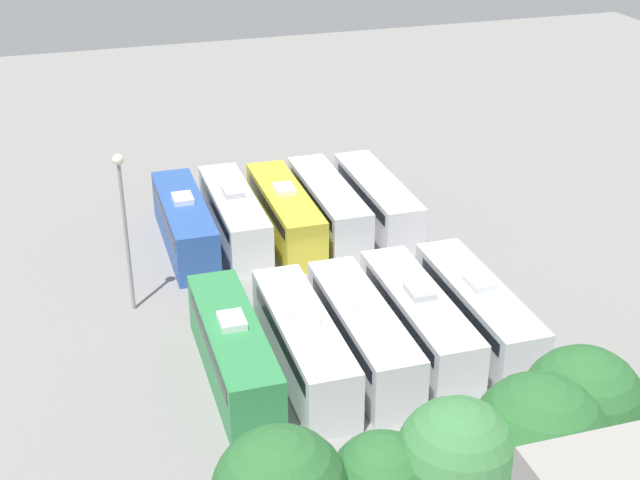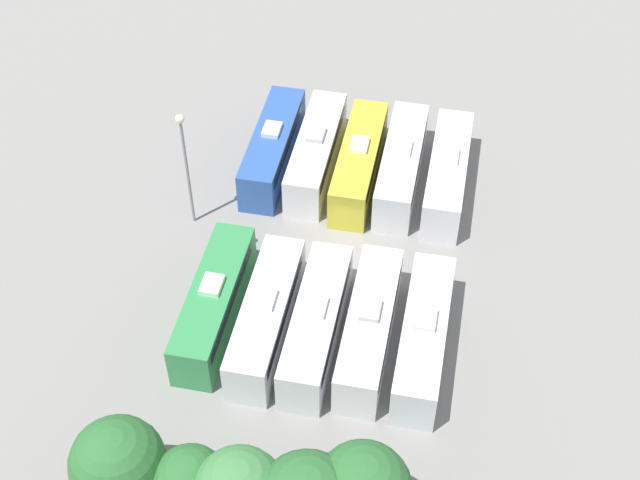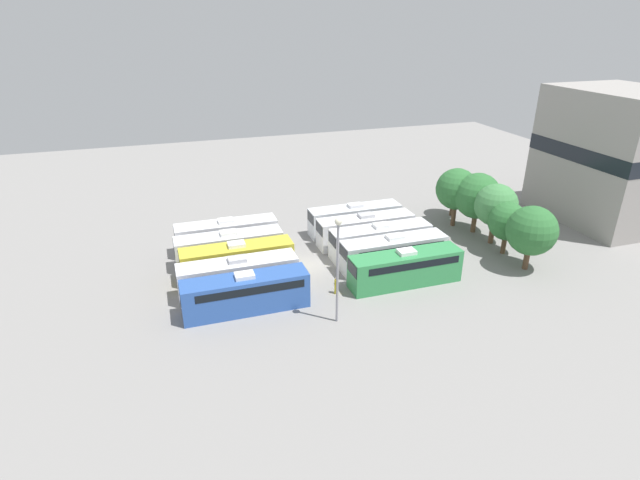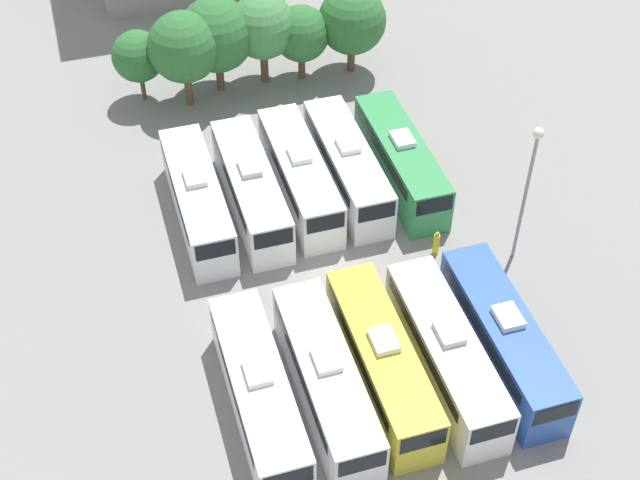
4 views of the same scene
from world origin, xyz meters
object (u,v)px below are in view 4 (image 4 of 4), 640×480
Objects in this scene: bus_1 at (326,379)px; bus_4 at (503,337)px; tree_3 at (262,27)px; bus_2 at (382,360)px; tree_0 at (138,56)px; bus_5 at (197,198)px; bus_9 at (401,159)px; tree_1 at (184,47)px; bus_8 at (347,165)px; bus_7 at (300,174)px; bus_0 at (259,392)px; light_pole at (530,175)px; tree_5 at (352,21)px; tree_2 at (216,35)px; bus_6 at (251,188)px; worker_person at (436,243)px; tree_4 at (301,34)px; bus_3 at (446,353)px.

bus_4 is (9.36, -0.08, 0.00)m from bus_1.
bus_1 is 1.58× the size of tree_3.
bus_1 and bus_4 have the same top height.
bus_2 is 29.15m from tree_0.
bus_5 is 1.58× the size of tree_3.
tree_1 is (-11.08, 12.06, 2.82)m from bus_9.
bus_8 is at bearing 102.06° from bus_4.
bus_7 is (-6.34, 15.30, 0.00)m from bus_4.
bus_0 and bus_7 have the same top height.
bus_1 is 28.82m from tree_0.
bus_0 is 6.28m from bus_2.
bus_4 and bus_5 have the same top height.
light_pole reaches higher than bus_1.
bus_1 is 3.00m from bus_2.
bus_2 is at bearing -105.31° from tree_5.
tree_2 reaches higher than tree_0.
light_pole is (7.30, -8.64, 4.35)m from bus_8.
tree_3 reaches higher than bus_0.
light_pole is at bearing -26.37° from bus_5.
bus_6 is 6.45× the size of worker_person.
bus_2 is at bearing -74.89° from tree_0.
tree_4 is at bearing 61.92° from bus_6.
bus_8 is 14.24m from tree_1.
bus_5 is 1.00× the size of bus_6.
worker_person is at bearing 160.48° from light_pole.
bus_9 is at bearing -56.90° from tree_2.
worker_person is (6.18, 7.80, -0.96)m from bus_2.
tree_3 reaches higher than bus_2.
tree_2 reaches higher than bus_8.
bus_6 is 1.58× the size of tree_3.
tree_1 is (-1.53, 12.01, 2.82)m from bus_6.
tree_1 is (-15.02, 20.26, -1.52)m from light_pole.
tree_1 reaches higher than tree_5.
bus_2 is 12.91m from light_pole.
bus_7 is 14.62m from tree_5.
bus_0 is at bearing 176.01° from bus_1.
tree_3 is 1.03× the size of tree_5.
bus_6 is at bearing -82.74° from tree_1.
bus_3 and bus_7 have the same top height.
bus_4 is 1.53× the size of tree_1.
bus_0 is 1.52× the size of tree_2.
bus_7 is at bearing 101.62° from bus_3.
bus_5 is 9.45m from bus_8.
tree_5 is (-2.93, 20.98, -1.98)m from light_pole.
tree_2 reaches higher than bus_0.
bus_4 is at bearing -84.64° from tree_4.
bus_1 is 1.00× the size of bus_8.
light_pole reaches higher than bus_2.
light_pole is 22.26m from tree_4.
tree_4 reaches higher than bus_4.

